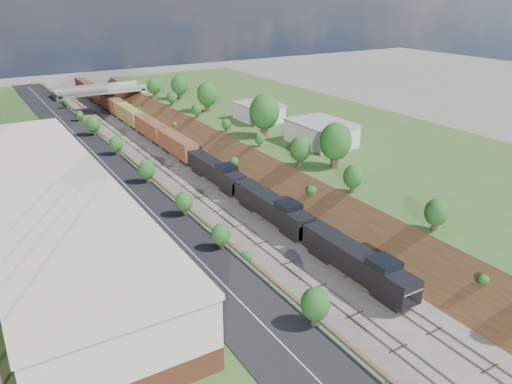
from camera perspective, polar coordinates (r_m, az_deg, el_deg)
name	(u,v)px	position (r m, az deg, el deg)	size (l,w,h in m)	color
ground	(467,376)	(51.86, 22.93, -18.77)	(400.00, 400.00, 0.00)	#6B665B
platform_right	(332,139)	(109.49, 8.67, 6.00)	(44.00, 180.00, 5.00)	#395724
embankment_left	(135,189)	(90.09, -13.66, 0.36)	(7.07, 180.00, 7.07)	brown
embankment_right	(244,167)	(98.22, -1.42, 2.83)	(7.07, 180.00, 7.07)	brown
rail_left_track	(179,180)	(92.63, -8.75, 1.41)	(1.58, 180.00, 0.18)	gray
rail_right_track	(205,175)	(94.56, -5.85, 2.00)	(1.58, 180.00, 0.18)	gray
road	(106,166)	(87.29, -16.75, 2.86)	(8.00, 180.00, 0.10)	black
guardrail	(130,160)	(87.95, -14.19, 3.62)	(0.10, 171.00, 0.70)	#99999E
commercial_building	(49,209)	(63.68, -22.61, -1.79)	(14.30, 62.30, 7.00)	brown
overpass	(100,95)	(149.34, -17.39, 10.53)	(24.50, 8.30, 7.40)	gray
white_building_near	(321,133)	(96.51, 7.43, 6.65)	(9.00, 12.00, 4.00)	silver
white_building_far	(259,112)	(113.78, 0.31, 9.11)	(8.00, 10.00, 3.60)	silver
tree_right_large	(336,142)	(82.98, 9.08, 5.70)	(5.25, 5.25, 7.61)	#473323
tree_left_crest	(244,249)	(53.14, -1.41, -6.49)	(2.45, 2.45, 3.55)	#473323
freight_train	(153,129)	(118.34, -11.74, 7.04)	(2.97, 151.44, 4.55)	black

